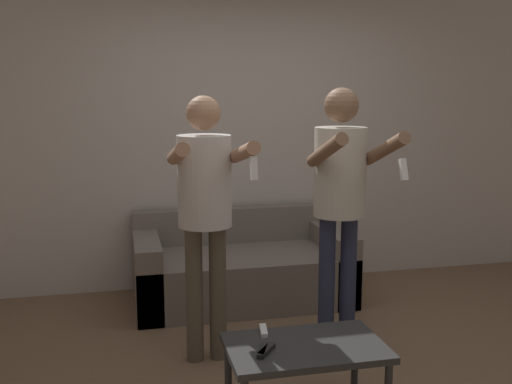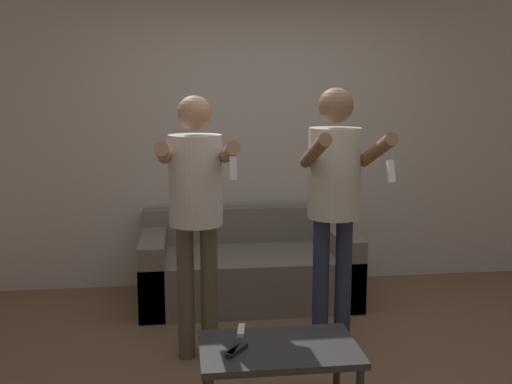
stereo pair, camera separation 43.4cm
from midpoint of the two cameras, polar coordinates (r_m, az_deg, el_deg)
name	(u,v)px [view 1 (the left image)]	position (r m, az deg, el deg)	size (l,w,h in m)	color
ground_plane	(315,379)	(3.81, 2.22, -17.46)	(14.00, 14.00, 0.00)	brown
wall_back	(247,134)	(5.33, -3.25, 5.51)	(6.40, 0.06, 2.70)	beige
couch	(241,269)	(5.04, -3.89, -7.40)	(1.75, 0.90, 0.72)	slate
person_standing_left	(205,197)	(3.75, -8.18, -0.49)	(0.46, 0.75, 1.71)	brown
person_standing_right	(341,187)	(3.92, 4.94, 0.47)	(0.46, 0.72, 1.76)	#282D47
coffee_table	(305,353)	(3.22, 0.74, -15.19)	(0.82, 0.52, 0.44)	#2D2D2D
remote_near	(262,351)	(3.10, -3.54, -14.94)	(0.09, 0.15, 0.02)	black
remote_mid	(266,350)	(3.11, -3.13, -14.90)	(0.12, 0.14, 0.02)	black
remote_far	(264,331)	(3.34, -3.10, -13.12)	(0.06, 0.15, 0.02)	white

